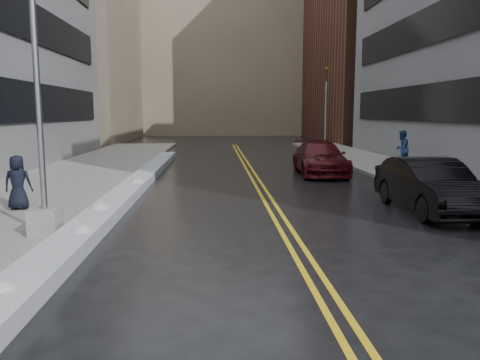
{
  "coord_description": "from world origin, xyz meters",
  "views": [
    {
      "loc": [
        0.7,
        -8.95,
        2.98
      ],
      "look_at": [
        1.32,
        2.67,
        1.3
      ],
      "focal_mm": 35.0,
      "sensor_mm": 36.0,
      "label": 1
    }
  ],
  "objects": [
    {
      "name": "ground",
      "position": [
        0.0,
        0.0,
        0.0
      ],
      "size": [
        160.0,
        160.0,
        0.0
      ],
      "primitive_type": "plane",
      "color": "black",
      "rests_on": "ground"
    },
    {
      "name": "sidewalk_west",
      "position": [
        -5.75,
        10.0,
        0.07
      ],
      "size": [
        5.5,
        50.0,
        0.15
      ],
      "primitive_type": "cube",
      "color": "gray",
      "rests_on": "ground"
    },
    {
      "name": "sidewalk_east",
      "position": [
        10.0,
        10.0,
        0.07
      ],
      "size": [
        4.0,
        50.0,
        0.15
      ],
      "primitive_type": "cube",
      "color": "gray",
      "rests_on": "ground"
    },
    {
      "name": "lane_line_left",
      "position": [
        2.35,
        10.0,
        0.0
      ],
      "size": [
        0.12,
        50.0,
        0.01
      ],
      "primitive_type": "cube",
      "color": "gold",
      "rests_on": "ground"
    },
    {
      "name": "lane_line_right",
      "position": [
        2.65,
        10.0,
        0.0
      ],
      "size": [
        0.12,
        50.0,
        0.01
      ],
      "primitive_type": "cube",
      "color": "gold",
      "rests_on": "ground"
    },
    {
      "name": "snow_ridge",
      "position": [
        -2.45,
        8.0,
        0.17
      ],
      "size": [
        0.9,
        30.0,
        0.34
      ],
      "primitive_type": "cube",
      "color": "silver",
      "rests_on": "ground"
    },
    {
      "name": "building_west_far",
      "position": [
        -15.5,
        44.0,
        9.0
      ],
      "size": [
        14.0,
        22.0,
        18.0
      ],
      "primitive_type": "cube",
      "color": "gray",
      "rests_on": "ground"
    },
    {
      "name": "building_east_far",
      "position": [
        19.0,
        42.0,
        14.0
      ],
      "size": [
        14.0,
        20.0,
        28.0
      ],
      "primitive_type": "cube",
      "color": "#562D21",
      "rests_on": "ground"
    },
    {
      "name": "building_far",
      "position": [
        2.0,
        60.0,
        11.0
      ],
      "size": [
        36.0,
        16.0,
        22.0
      ],
      "primitive_type": "cube",
      "color": "gray",
      "rests_on": "ground"
    },
    {
      "name": "lamppost",
      "position": [
        -3.3,
        2.0,
        2.53
      ],
      "size": [
        0.65,
        0.65,
        7.62
      ],
      "color": "gray",
      "rests_on": "sidewalk_west"
    },
    {
      "name": "fire_hydrant",
      "position": [
        9.0,
        10.0,
        0.55
      ],
      "size": [
        0.26,
        0.26,
        0.73
      ],
      "color": "maroon",
      "rests_on": "sidewalk_east"
    },
    {
      "name": "traffic_signal",
      "position": [
        8.5,
        24.0,
        3.4
      ],
      "size": [
        0.16,
        0.2,
        6.0
      ],
      "color": "gray",
      "rests_on": "sidewalk_east"
    },
    {
      "name": "pedestrian_c",
      "position": [
        -5.1,
        4.94,
        0.95
      ],
      "size": [
        0.82,
        0.56,
        1.61
      ],
      "primitive_type": "imported",
      "rotation": [
        0.0,
        0.0,
        3.21
      ],
      "color": "black",
      "rests_on": "sidewalk_west"
    },
    {
      "name": "pedestrian_east",
      "position": [
        10.54,
        15.22,
        1.11
      ],
      "size": [
        1.18,
        1.15,
        1.91
      ],
      "primitive_type": "imported",
      "rotation": [
        0.0,
        0.0,
        3.84
      ],
      "color": "navy",
      "rests_on": "sidewalk_east"
    },
    {
      "name": "car_black",
      "position": [
        7.12,
        4.55,
        0.81
      ],
      "size": [
        1.72,
        4.92,
        1.62
      ],
      "primitive_type": "imported",
      "rotation": [
        0.0,
        0.0,
        0.0
      ],
      "color": "black",
      "rests_on": "ground"
    },
    {
      "name": "car_maroon",
      "position": [
        5.8,
        13.47,
        0.79
      ],
      "size": [
        2.44,
        5.53,
        1.58
      ],
      "primitive_type": "imported",
      "rotation": [
        0.0,
        0.0,
        -0.04
      ],
      "color": "#430A10",
      "rests_on": "ground"
    }
  ]
}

